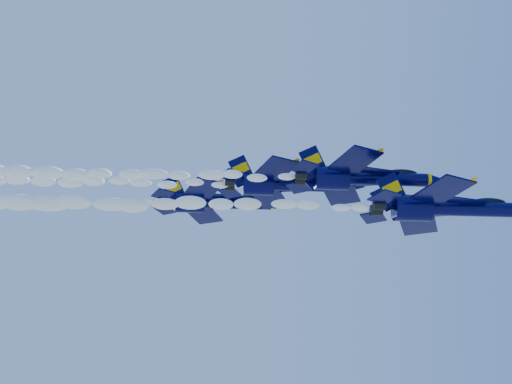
{
  "coord_description": "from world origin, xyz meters",
  "views": [
    {
      "loc": [
        -8.24,
        -69.01,
        120.0
      ],
      "look_at": [
        -4.25,
        -1.11,
        153.63
      ],
      "focal_mm": 45.0,
      "sensor_mm": 36.0,
      "label": 1
    }
  ],
  "objects": [
    {
      "name": "jet_second",
      "position": [
        7.54,
        -5.72,
        153.46
      ],
      "size": [
        17.73,
        14.55,
        6.59
      ],
      "color": "#030234"
    },
    {
      "name": "jet_third",
      "position": [
        -0.39,
        0.84,
        155.75
      ],
      "size": [
        17.43,
        14.3,
        6.48
      ],
      "color": "#030234"
    },
    {
      "name": "smoke_trail_jet_lead",
      "position": [
        -16.22,
        -8.58,
        148.23
      ],
      "size": [
        47.77,
        2.06,
        1.85
      ],
      "primitive_type": "ellipsoid",
      "color": "white"
    },
    {
      "name": "jet_lead",
      "position": [
        15.55,
        -8.58,
        148.64
      ],
      "size": [
        18.45,
        15.13,
        6.85
      ],
      "color": "#030234"
    },
    {
      "name": "jet_fourth",
      "position": [
        -9.01,
        9.01,
        156.93
      ],
      "size": [
        17.76,
        14.57,
        6.6
      ],
      "color": "#030234"
    },
    {
      "name": "smoke_trail_jet_second",
      "position": [
        -23.92,
        -5.72,
        153.06
      ],
      "size": [
        47.77,
        1.98,
        1.78
      ],
      "primitive_type": "ellipsoid",
      "color": "white"
    },
    {
      "name": "smoke_trail_jet_third",
      "position": [
        -31.72,
        0.84,
        155.34
      ],
      "size": [
        47.77,
        1.94,
        1.75
      ],
      "primitive_type": "ellipsoid",
      "color": "white"
    }
  ]
}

